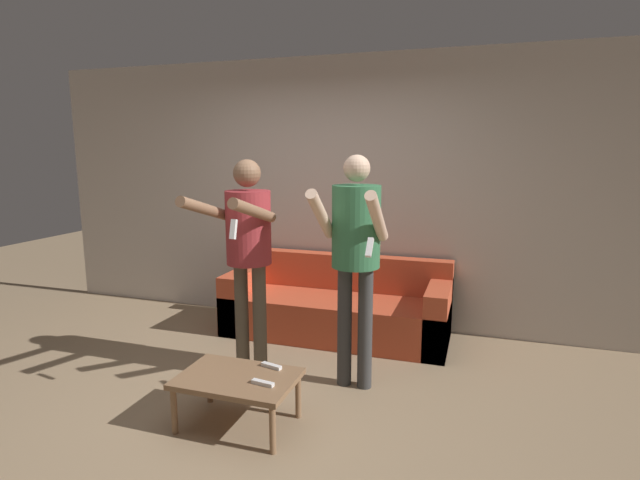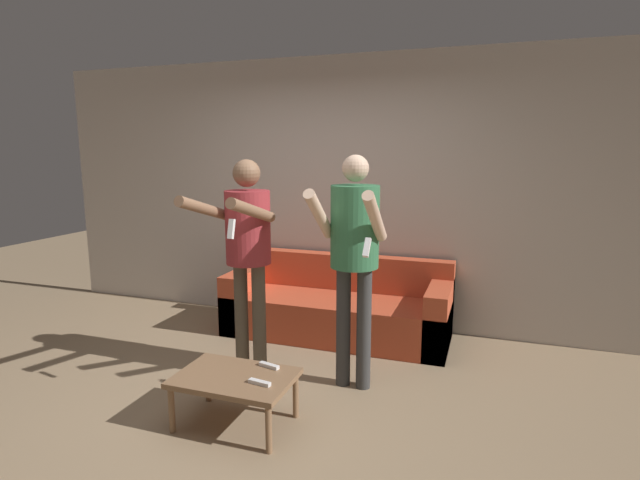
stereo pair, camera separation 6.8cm
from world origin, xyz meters
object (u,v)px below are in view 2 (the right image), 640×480
Objects in this scene: person_standing_right at (354,243)px; coffee_table at (235,381)px; remote_near at (260,383)px; person_standing_left at (247,240)px; couch at (337,309)px; remote_far at (269,366)px.

coffee_table is at bearing -127.03° from person_standing_right.
person_standing_right is at bearing 52.97° from coffee_table.
person_standing_right is 11.42× the size of remote_near.
person_standing_left is 2.26× the size of coffee_table.
couch is 13.96× the size of remote_near.
couch is 13.89× the size of remote_far.
person_standing_right reaches higher than remote_far.
couch reaches higher than coffee_table.
person_standing_left is at bearing -179.39° from person_standing_right.
couch is 1.25× the size of person_standing_left.
person_standing_right is (0.43, -1.01, 0.85)m from couch.
person_standing_left is 0.98× the size of person_standing_right.
coffee_table is at bearing -94.78° from couch.
person_standing_right is at bearing 54.15° from remote_far.
remote_near is 0.25m from remote_far.
coffee_table is 4.92× the size of remote_far.
couch is 2.82× the size of coffee_table.
remote_far is (-0.05, 0.25, 0.00)m from remote_near.
person_standing_left reaches higher than remote_near.
person_standing_right reaches higher than remote_near.
remote_far is at bearing -89.62° from couch.
person_standing_right is 2.31× the size of coffee_table.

